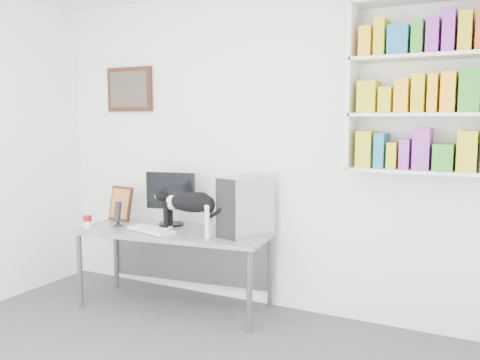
# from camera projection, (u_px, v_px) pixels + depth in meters

# --- Properties ---
(room) EXTENTS (4.01, 4.01, 2.70)m
(room) POSITION_uv_depth(u_px,v_px,m) (84.00, 172.00, 2.61)
(room) COLOR #4E4D52
(room) RESTS_ON ground
(bookshelf) EXTENTS (1.03, 0.28, 1.24)m
(bookshelf) POSITION_uv_depth(u_px,v_px,m) (423.00, 86.00, 3.55)
(bookshelf) COLOR white
(bookshelf) RESTS_ON room
(wall_art) EXTENTS (0.52, 0.04, 0.42)m
(wall_art) POSITION_uv_depth(u_px,v_px,m) (130.00, 89.00, 4.88)
(wall_art) COLOR #472316
(wall_art) RESTS_ON room
(desk) EXTENTS (1.70, 0.83, 0.68)m
(desk) POSITION_uv_depth(u_px,v_px,m) (175.00, 269.00, 4.34)
(desk) COLOR slate
(desk) RESTS_ON room
(monitor) EXTENTS (0.48, 0.30, 0.48)m
(monitor) POSITION_uv_depth(u_px,v_px,m) (171.00, 198.00, 4.47)
(monitor) COLOR black
(monitor) RESTS_ON desk
(keyboard) EXTENTS (0.46, 0.27, 0.03)m
(keyboard) POSITION_uv_depth(u_px,v_px,m) (151.00, 230.00, 4.24)
(keyboard) COLOR silver
(keyboard) RESTS_ON desk
(pc_tower) EXTENTS (0.33, 0.52, 0.48)m
(pc_tower) POSITION_uv_depth(u_px,v_px,m) (246.00, 205.00, 4.11)
(pc_tower) COLOR #A2A1A6
(pc_tower) RESTS_ON desk
(speaker) EXTENTS (0.13, 0.13, 0.23)m
(speaker) POSITION_uv_depth(u_px,v_px,m) (118.00, 213.00, 4.44)
(speaker) COLOR black
(speaker) RESTS_ON desk
(leaning_print) EXTENTS (0.28, 0.14, 0.33)m
(leaning_print) POSITION_uv_depth(u_px,v_px,m) (121.00, 203.00, 4.71)
(leaning_print) COLOR #472316
(leaning_print) RESTS_ON desk
(soup_can) EXTENTS (0.09, 0.09, 0.11)m
(soup_can) POSITION_uv_depth(u_px,v_px,m) (87.00, 221.00, 4.41)
(soup_can) COLOR #A00E0D
(soup_can) RESTS_ON desk
(cat) EXTENTS (0.61, 0.23, 0.37)m
(cat) POSITION_uv_depth(u_px,v_px,m) (190.00, 213.00, 4.07)
(cat) COLOR black
(cat) RESTS_ON desk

